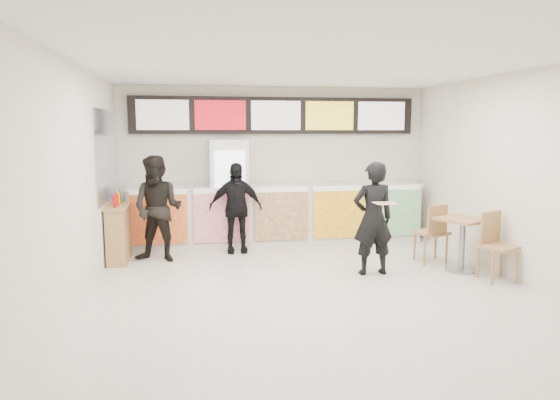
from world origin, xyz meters
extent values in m
plane|color=beige|center=(0.00, 0.00, 0.00)|extent=(7.00, 7.00, 0.00)
plane|color=white|center=(0.00, 0.00, 3.00)|extent=(7.00, 7.00, 0.00)
plane|color=silver|center=(0.00, 3.50, 1.50)|extent=(6.00, 0.00, 6.00)
plane|color=silver|center=(-3.00, 0.00, 1.50)|extent=(0.00, 7.00, 7.00)
plane|color=silver|center=(3.00, 0.00, 1.50)|extent=(0.00, 7.00, 7.00)
cube|color=silver|center=(0.00, 3.10, 0.55)|extent=(5.50, 0.70, 1.10)
cube|color=silver|center=(0.00, 3.10, 1.12)|extent=(5.56, 0.76, 0.04)
cube|color=red|center=(-2.20, 2.72, 0.61)|extent=(0.99, 0.02, 0.90)
cube|color=#D93093|center=(-1.10, 2.72, 0.61)|extent=(0.99, 0.02, 0.90)
cube|color=brown|center=(0.00, 2.72, 0.61)|extent=(0.99, 0.02, 0.90)
cube|color=yellow|center=(1.10, 2.72, 0.61)|extent=(0.99, 0.02, 0.90)
cube|color=green|center=(2.20, 2.72, 0.61)|extent=(0.99, 0.02, 0.90)
cube|color=black|center=(0.00, 3.42, 2.45)|extent=(5.50, 0.12, 0.70)
cube|color=beige|center=(-2.12, 3.35, 2.45)|extent=(0.95, 0.02, 0.55)
cube|color=red|center=(-1.06, 3.35, 2.45)|extent=(0.95, 0.02, 0.55)
cube|color=white|center=(0.00, 3.35, 2.45)|extent=(0.95, 0.02, 0.55)
cube|color=yellow|center=(1.06, 3.35, 2.45)|extent=(0.95, 0.02, 0.55)
cube|color=white|center=(2.12, 3.35, 2.45)|extent=(0.95, 0.02, 0.55)
cube|color=white|center=(-0.93, 3.12, 1.00)|extent=(0.70, 0.65, 2.00)
cube|color=white|center=(-0.93, 2.78, 1.05)|extent=(0.54, 0.02, 1.50)
cylinder|color=#18881F|center=(-1.14, 2.82, 0.45)|extent=(0.07, 0.07, 0.22)
cylinder|color=#FF9D15|center=(-1.00, 2.82, 0.45)|extent=(0.07, 0.07, 0.22)
cylinder|color=red|center=(-0.86, 2.82, 0.45)|extent=(0.07, 0.07, 0.22)
cylinder|color=#1726B0|center=(-0.72, 2.82, 0.45)|extent=(0.07, 0.07, 0.22)
cylinder|color=#FF9D15|center=(-1.14, 2.82, 0.83)|extent=(0.07, 0.07, 0.22)
cylinder|color=red|center=(-1.00, 2.82, 0.83)|extent=(0.07, 0.07, 0.22)
cylinder|color=#1726B0|center=(-0.86, 2.82, 0.83)|extent=(0.07, 0.07, 0.22)
cylinder|color=#18881F|center=(-0.72, 2.82, 0.83)|extent=(0.07, 0.07, 0.22)
cylinder|color=red|center=(-1.14, 2.82, 1.21)|extent=(0.07, 0.07, 0.22)
cylinder|color=#1726B0|center=(-1.00, 2.82, 1.21)|extent=(0.07, 0.07, 0.22)
cylinder|color=#18881F|center=(-0.86, 2.82, 1.21)|extent=(0.07, 0.07, 0.22)
cylinder|color=#FF9D15|center=(-0.72, 2.82, 1.21)|extent=(0.07, 0.07, 0.22)
cylinder|color=#1726B0|center=(-1.14, 2.82, 1.59)|extent=(0.07, 0.07, 0.22)
cylinder|color=#18881F|center=(-1.00, 2.82, 1.59)|extent=(0.07, 0.07, 0.22)
cylinder|color=#FF9D15|center=(-0.86, 2.82, 1.59)|extent=(0.07, 0.07, 0.22)
cylinder|color=red|center=(-0.72, 2.82, 1.59)|extent=(0.07, 0.07, 0.22)
cube|color=#B2B7BF|center=(-2.99, 2.45, 1.75)|extent=(0.01, 2.00, 1.50)
imported|color=black|center=(1.07, 0.83, 0.85)|extent=(0.64, 0.43, 1.71)
imported|color=black|center=(-2.17, 2.13, 0.88)|extent=(1.03, 0.91, 1.76)
imported|color=black|center=(-0.86, 2.55, 0.80)|extent=(0.95, 0.41, 1.61)
cube|color=beige|center=(1.07, 0.38, 1.15)|extent=(0.28, 0.28, 0.01)
cone|color=#CC7233|center=(1.07, 0.38, 1.16)|extent=(0.36, 0.36, 0.02)
cube|color=#A07949|center=(2.50, 0.76, 0.81)|extent=(0.87, 0.87, 0.04)
cylinder|color=gray|center=(2.50, 0.76, 0.40)|extent=(0.09, 0.09, 0.80)
cylinder|color=gray|center=(2.50, 0.76, 0.02)|extent=(0.49, 0.49, 0.03)
cube|color=#A07949|center=(2.74, 0.20, 0.50)|extent=(0.61, 0.61, 0.04)
cube|color=#A07949|center=(2.74, 0.41, 0.75)|extent=(0.42, 0.21, 0.46)
cube|color=#A07949|center=(2.26, 1.32, 0.50)|extent=(0.61, 0.61, 0.04)
cube|color=#A07949|center=(2.26, 1.11, 0.75)|extent=(0.42, 0.21, 0.46)
cube|color=#A07949|center=(-2.82, 2.21, 0.45)|extent=(0.30, 0.80, 0.90)
cube|color=#A07949|center=(-2.82, 2.21, 0.93)|extent=(0.34, 0.84, 0.04)
cylinder|color=red|center=(-2.82, 1.99, 1.04)|extent=(0.06, 0.06, 0.18)
cylinder|color=red|center=(-2.82, 2.16, 1.04)|extent=(0.06, 0.06, 0.18)
cylinder|color=yellow|center=(-2.82, 2.33, 1.04)|extent=(0.06, 0.06, 0.18)
cylinder|color=brown|center=(-2.82, 2.49, 1.04)|extent=(0.06, 0.06, 0.18)
camera|label=1|loc=(-1.51, -6.20, 2.16)|focal=32.00mm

